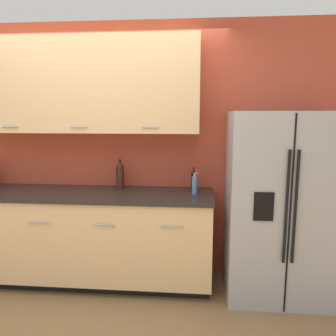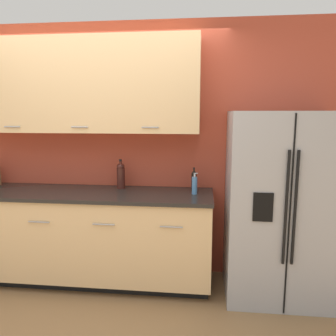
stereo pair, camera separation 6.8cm
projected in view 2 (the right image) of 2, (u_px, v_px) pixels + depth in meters
ground_plane at (68, 335)px, 2.53m from camera, size 14.00×14.00×0.00m
wall_back at (100, 130)px, 3.39m from camera, size 10.00×0.39×2.60m
counter_unit at (85, 236)px, 3.30m from camera, size 2.55×0.64×0.93m
refrigerator at (280, 206)px, 2.99m from camera, size 0.95×0.73×1.71m
wine_bottle at (121, 175)px, 3.34m from camera, size 0.08×0.08×0.30m
soap_dispenser at (195, 185)px, 3.11m from camera, size 0.06×0.05×0.20m
oil_bottle at (194, 180)px, 3.24m from camera, size 0.05×0.05×0.23m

